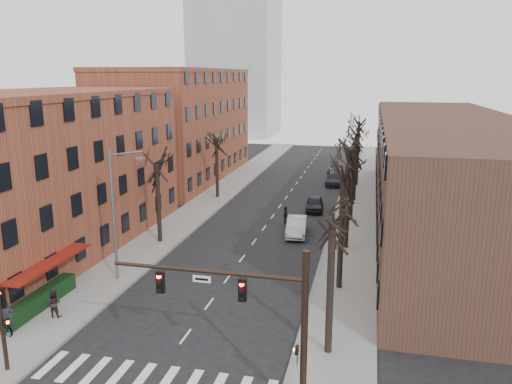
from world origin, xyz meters
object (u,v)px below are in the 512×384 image
Objects in this scene: pedestrian_a at (7,318)px; bicycle at (2,324)px; parked_car_near at (315,204)px; parked_car_mid at (334,179)px; silver_sedan at (297,226)px.

bicycle is (-0.44, 0.13, -0.45)m from pedestrian_a.
parked_car_near is 0.85× the size of parked_car_mid.
silver_sedan is 0.94× the size of parked_car_mid.
silver_sedan is 2.47× the size of pedestrian_a.
pedestrian_a is at bearing -108.62° from parked_car_mid.
parked_car_mid is 2.63× the size of pedestrian_a.
silver_sedan is at bearing -94.70° from parked_car_mid.
silver_sedan is 2.43× the size of bicycle.
bicycle is (-13.40, -29.22, -0.07)m from parked_car_near.
silver_sedan is 1.11× the size of parked_car_near.
parked_car_near is 13.17m from parked_car_mid.
silver_sedan is at bearing 29.30° from pedestrian_a.
silver_sedan reaches higher than bicycle.
parked_car_mid reaches higher than parked_car_near.
pedestrian_a is (-13.97, -42.48, 0.38)m from parked_car_mid.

